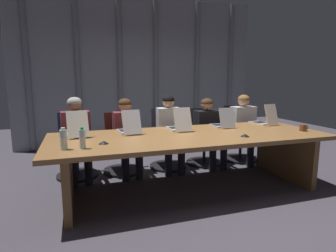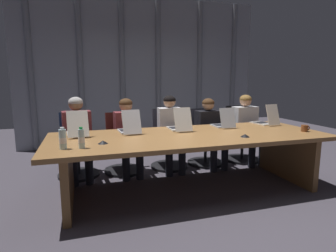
% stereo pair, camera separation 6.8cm
% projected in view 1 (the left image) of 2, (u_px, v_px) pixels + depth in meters
% --- Properties ---
extents(ground_plane, '(11.40, 11.40, 0.00)m').
position_uv_depth(ground_plane, '(190.00, 189.00, 3.64)').
color(ground_plane, '#47424C').
extents(conference_table, '(3.47, 1.31, 0.73)m').
position_uv_depth(conference_table, '(190.00, 146.00, 3.54)').
color(conference_table, olive).
rests_on(conference_table, ground_plane).
extents(curtain_backdrop, '(5.19, 0.17, 3.14)m').
position_uv_depth(curtain_backdrop, '(140.00, 72.00, 6.04)').
color(curtain_backdrop, gray).
rests_on(curtain_backdrop, ground_plane).
extents(laptop_left_end, '(0.28, 0.50, 0.32)m').
position_uv_depth(laptop_left_end, '(77.00, 131.00, 3.44)').
color(laptop_left_end, beige).
rests_on(laptop_left_end, conference_table).
extents(laptop_left_mid, '(0.26, 0.47, 0.31)m').
position_uv_depth(laptop_left_mid, '(129.00, 128.00, 3.62)').
color(laptop_left_mid, '#BCBCC1').
rests_on(laptop_left_mid, conference_table).
extents(laptop_center, '(0.24, 0.46, 0.32)m').
position_uv_depth(laptop_center, '(179.00, 126.00, 3.81)').
color(laptop_center, beige).
rests_on(laptop_center, conference_table).
extents(laptop_right_mid, '(0.23, 0.40, 0.29)m').
position_uv_depth(laptop_right_mid, '(222.00, 123.00, 4.06)').
color(laptop_right_mid, '#A8ADB7').
rests_on(laptop_right_mid, conference_table).
extents(laptop_right_end, '(0.27, 0.45, 0.32)m').
position_uv_depth(laptop_right_end, '(264.00, 120.00, 4.30)').
color(laptop_right_end, beige).
rests_on(laptop_right_end, conference_table).
extents(office_chair_left_end, '(0.60, 0.60, 0.94)m').
position_uv_depth(office_chair_left_end, '(76.00, 153.00, 4.12)').
color(office_chair_left_end, navy).
rests_on(office_chair_left_end, ground_plane).
extents(office_chair_left_mid, '(0.60, 0.60, 0.91)m').
position_uv_depth(office_chair_left_mid, '(122.00, 150.00, 4.32)').
color(office_chair_left_mid, '#511E19').
rests_on(office_chair_left_mid, ground_plane).
extents(office_chair_center, '(0.60, 0.60, 0.94)m').
position_uv_depth(office_chair_center, '(167.00, 146.00, 4.55)').
color(office_chair_center, '#2D2D38').
rests_on(office_chair_center, ground_plane).
extents(office_chair_right_mid, '(0.60, 0.60, 0.93)m').
position_uv_depth(office_chair_right_mid, '(203.00, 143.00, 4.75)').
color(office_chair_right_mid, '#2D2D38').
rests_on(office_chair_right_mid, ground_plane).
extents(office_chair_right_end, '(0.60, 0.60, 0.95)m').
position_uv_depth(office_chair_right_end, '(239.00, 140.00, 4.97)').
color(office_chair_right_end, black).
rests_on(office_chair_right_end, ground_plane).
extents(person_left_end, '(0.44, 0.57, 1.18)m').
position_uv_depth(person_left_end, '(77.00, 133.00, 3.93)').
color(person_left_end, brown).
rests_on(person_left_end, ground_plane).
extents(person_left_mid, '(0.39, 0.56, 1.14)m').
position_uv_depth(person_left_mid, '(127.00, 132.00, 4.14)').
color(person_left_mid, brown).
rests_on(person_left_mid, ground_plane).
extents(person_center, '(0.39, 0.56, 1.17)m').
position_uv_depth(person_center, '(170.00, 129.00, 4.35)').
color(person_center, silver).
rests_on(person_center, ground_plane).
extents(person_right_mid, '(0.44, 0.57, 1.11)m').
position_uv_depth(person_right_mid, '(209.00, 128.00, 4.56)').
color(person_right_mid, black).
rests_on(person_right_mid, ground_plane).
extents(person_right_end, '(0.44, 0.56, 1.16)m').
position_uv_depth(person_right_end, '(246.00, 124.00, 4.78)').
color(person_right_end, silver).
rests_on(person_right_end, ground_plane).
extents(water_bottle_primary, '(0.07, 0.07, 0.22)m').
position_uv_depth(water_bottle_primary, '(64.00, 140.00, 2.74)').
color(water_bottle_primary, silver).
rests_on(water_bottle_primary, conference_table).
extents(water_bottle_secondary, '(0.06, 0.06, 0.22)m').
position_uv_depth(water_bottle_secondary, '(82.00, 139.00, 2.78)').
color(water_bottle_secondary, silver).
rests_on(water_bottle_secondary, conference_table).
extents(coffee_mug_near, '(0.13, 0.09, 0.09)m').
position_uv_depth(coffee_mug_near, '(303.00, 128.00, 3.74)').
color(coffee_mug_near, brown).
rests_on(coffee_mug_near, conference_table).
extents(conference_mic_left_side, '(0.11, 0.11, 0.03)m').
position_uv_depth(conference_mic_left_side, '(245.00, 135.00, 3.38)').
color(conference_mic_left_side, black).
rests_on(conference_mic_left_side, conference_table).
extents(conference_mic_middle, '(0.11, 0.11, 0.03)m').
position_uv_depth(conference_mic_middle, '(104.00, 142.00, 3.00)').
color(conference_mic_middle, black).
rests_on(conference_mic_middle, conference_table).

